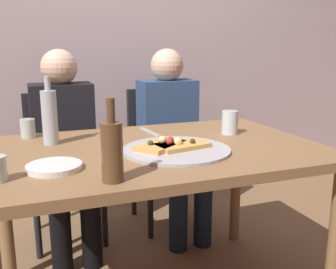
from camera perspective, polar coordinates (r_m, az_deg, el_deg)
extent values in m
cube|color=#B29EA3|center=(2.94, -10.70, 14.93)|extent=(6.00, 0.10, 2.60)
cube|color=olive|center=(1.69, -1.78, -2.49)|extent=(1.43, 0.93, 0.04)
cylinder|color=olive|center=(1.84, 23.29, -15.00)|extent=(0.06, 0.06, 0.72)
cylinder|color=olive|center=(2.12, -22.80, -11.12)|extent=(0.06, 0.06, 0.72)
cylinder|color=olive|center=(2.42, 9.95, -7.25)|extent=(0.06, 0.06, 0.72)
cylinder|color=#ADADB2|center=(1.62, 1.25, -2.26)|extent=(0.45, 0.45, 0.01)
cube|color=tan|center=(1.63, 2.06, -1.61)|extent=(0.24, 0.17, 0.02)
sphere|color=#EAD184|center=(1.61, 1.48, -1.02)|extent=(0.04, 0.04, 0.04)
sphere|color=#2D381E|center=(1.63, 3.62, -1.02)|extent=(0.02, 0.02, 0.02)
sphere|color=#B22D23|center=(1.61, 0.20, -1.10)|extent=(0.03, 0.03, 0.03)
cube|color=tan|center=(1.63, -1.20, -1.63)|extent=(0.25, 0.23, 0.02)
sphere|color=#EAD184|center=(1.64, -0.81, -0.81)|extent=(0.04, 0.04, 0.04)
sphere|color=#2D381E|center=(1.60, -2.60, -1.27)|extent=(0.02, 0.02, 0.02)
sphere|color=#B22D23|center=(1.65, 0.35, -0.77)|extent=(0.03, 0.03, 0.03)
cylinder|color=#B2BCC1|center=(1.79, -17.01, 2.38)|extent=(0.07, 0.07, 0.24)
cylinder|color=#B2BCC1|center=(1.77, -17.33, 7.17)|extent=(0.03, 0.03, 0.06)
cylinder|color=brown|center=(1.25, -8.23, -2.63)|extent=(0.07, 0.07, 0.19)
cylinder|color=brown|center=(1.22, -8.43, 3.54)|extent=(0.03, 0.03, 0.08)
cylinder|color=#B7C6BC|center=(1.96, -19.92, 0.85)|extent=(0.07, 0.07, 0.09)
cylinder|color=silver|center=(1.95, 9.07, 1.76)|extent=(0.08, 0.08, 0.12)
cylinder|color=white|center=(1.44, -16.39, -4.60)|extent=(0.20, 0.20, 0.02)
cube|color=#B7B7BC|center=(1.97, -2.68, 0.41)|extent=(0.04, 0.22, 0.01)
cube|color=black|center=(2.45, -14.81, -4.99)|extent=(0.44, 0.44, 0.05)
cube|color=black|center=(2.59, -15.58, 1.06)|extent=(0.44, 0.04, 0.45)
cylinder|color=black|center=(2.38, -9.34, -11.36)|extent=(0.04, 0.04, 0.42)
cylinder|color=black|center=(2.35, -18.67, -12.28)|extent=(0.04, 0.04, 0.42)
cylinder|color=black|center=(2.73, -10.96, -8.21)|extent=(0.04, 0.04, 0.42)
cylinder|color=black|center=(2.70, -19.02, -8.95)|extent=(0.04, 0.04, 0.42)
cube|color=black|center=(2.60, 0.02, -3.55)|extent=(0.44, 0.44, 0.05)
cube|color=black|center=(2.73, -1.46, 2.12)|extent=(0.44, 0.04, 0.45)
cylinder|color=black|center=(2.58, 5.54, -9.29)|extent=(0.04, 0.04, 0.42)
cylinder|color=black|center=(2.45, -2.61, -10.51)|extent=(0.04, 0.04, 0.42)
cylinder|color=black|center=(2.90, 2.22, -6.67)|extent=(0.04, 0.04, 0.42)
cylinder|color=black|center=(2.79, -5.06, -7.57)|extent=(0.04, 0.04, 0.42)
cube|color=black|center=(2.41, -15.22, 1.05)|extent=(0.36, 0.22, 0.52)
sphere|color=beige|center=(2.36, -15.73, 9.50)|extent=(0.21, 0.21, 0.21)
cylinder|color=black|center=(2.29, -12.32, -6.14)|extent=(0.12, 0.40, 0.12)
cylinder|color=black|center=(2.28, -16.33, -6.50)|extent=(0.12, 0.40, 0.12)
cylinder|color=black|center=(2.19, -11.23, -13.34)|extent=(0.11, 0.11, 0.45)
cylinder|color=black|center=(2.18, -15.50, -13.78)|extent=(0.11, 0.11, 0.45)
cube|color=navy|center=(2.55, -0.14, 2.18)|extent=(0.36, 0.22, 0.52)
sphere|color=beige|center=(2.51, -0.14, 10.15)|extent=(0.21, 0.21, 0.21)
cylinder|color=black|center=(2.47, 3.25, -4.46)|extent=(0.12, 0.40, 0.12)
cylinder|color=black|center=(2.41, -0.25, -4.87)|extent=(0.12, 0.40, 0.12)
cylinder|color=black|center=(2.38, 5.17, -11.00)|extent=(0.11, 0.11, 0.45)
cylinder|color=black|center=(2.32, 1.52, -11.61)|extent=(0.11, 0.11, 0.45)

